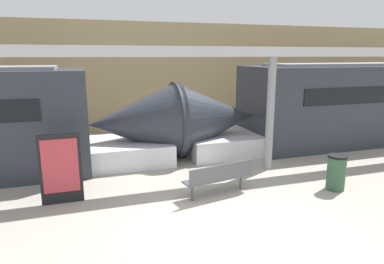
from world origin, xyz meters
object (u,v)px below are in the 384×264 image
Objects in this scene: train_left at (384,103)px; support_column_near at (270,114)px; trash_bin at (336,172)px; poster_board at (61,169)px; bench_near at (219,176)px.

train_left is 5.32× the size of support_column_near.
train_left reaches higher than trash_bin.
poster_board is 0.50× the size of support_column_near.
bench_near is 3.16m from trash_bin.
train_left is 7.19m from support_column_near.
poster_board is at bearing 168.84° from trash_bin.
train_left is 13.26m from poster_board.
support_column_near is (-0.81, 2.10, 1.26)m from trash_bin.
bench_near is 2.02× the size of trash_bin.
support_column_near is at bearing 111.16° from trash_bin.
support_column_near reaches higher than bench_near.
poster_board is (-3.77, 0.78, 0.35)m from bench_near.
trash_bin is (-6.04, -4.28, -1.03)m from train_left.
support_column_near is at bearing 7.00° from poster_board.
poster_board reaches higher than trash_bin.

